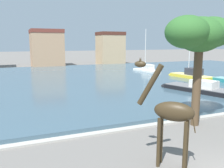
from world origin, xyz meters
TOP-DOWN VIEW (x-y plane):
  - harbor_water at (0.00, 27.01)m, footprint 89.27×40.01m
  - quay_edge_coping at (0.00, 6.76)m, footprint 89.27×0.50m
  - giraffe_statue at (-1.98, 1.97)m, footprint 2.11×2.31m
  - sailboat_white at (13.70, 30.87)m, footprint 2.49×6.75m
  - sailboat_black at (9.56, 13.59)m, footprint 4.57×8.53m
  - sailboat_yellow at (15.54, 21.61)m, footprint 2.88×7.68m
  - shade_tree at (2.79, 5.78)m, footprint 4.70×3.02m
  - townhouse_tall_gabled at (-0.83, 49.39)m, footprint 6.82×7.43m
  - townhouse_narrow_midrow at (14.36, 49.06)m, footprint 6.00×5.50m

SIDE VIEW (x-z plane):
  - quay_edge_coping at x=0.00m, z-range 0.00..0.12m
  - harbor_water at x=0.00m, z-range 0.00..0.37m
  - sailboat_white at x=13.70m, z-range -3.32..4.42m
  - sailboat_black at x=9.56m, z-range -2.94..4.05m
  - sailboat_yellow at x=15.54m, z-range -3.19..4.40m
  - giraffe_statue at x=-1.98m, z-range 0.05..4.85m
  - townhouse_narrow_midrow at x=14.36m, z-range 0.01..7.95m
  - townhouse_tall_gabled at x=-0.83m, z-range 0.01..8.26m
  - shade_tree at x=2.79m, z-range 2.37..9.42m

